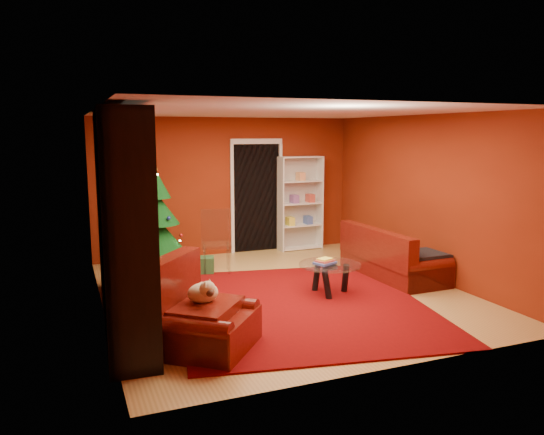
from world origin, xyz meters
name	(u,v)px	position (x,y,z in m)	size (l,w,h in m)	color
floor	(282,294)	(0.00, 0.00, -0.03)	(5.00, 5.50, 0.05)	#AA8545
ceiling	(283,110)	(0.00, 0.00, 2.62)	(5.00, 5.50, 0.05)	silver
wall_back	(226,186)	(0.00, 2.77, 1.30)	(5.00, 0.05, 2.60)	maroon
wall_left	(97,214)	(-2.52, 0.00, 1.30)	(0.05, 5.50, 2.60)	maroon
wall_right	(427,197)	(2.52, 0.00, 1.30)	(0.05, 5.50, 2.60)	maroon
doorway	(257,198)	(0.60, 2.73, 1.05)	(1.06, 0.60, 2.16)	black
rug	(302,305)	(0.01, -0.66, 0.01)	(3.24, 3.77, 0.02)	#610405
media_unit	(121,219)	(-2.27, -0.39, 1.28)	(0.51, 3.34, 2.56)	black
christmas_tree	(156,216)	(-1.45, 2.15, 0.90)	(1.05, 1.05, 1.86)	#093D13
gift_box_green	(205,265)	(-0.78, 1.43, 0.14)	(0.28, 0.28, 0.28)	#235429
gift_box_red	(178,257)	(-1.05, 2.35, 0.10)	(0.21, 0.21, 0.21)	#A71025
white_bookshelf	(300,203)	(1.47, 2.57, 0.93)	(0.88, 0.32, 1.90)	white
armchair	(206,313)	(-1.56, -1.61, 0.41)	(1.05, 1.05, 0.82)	#4C0E09
dog	(203,293)	(-1.57, -1.54, 0.61)	(0.40, 0.30, 0.27)	beige
sofa	(394,251)	(2.02, 0.14, 0.41)	(1.91, 0.86, 0.82)	#4C0E09
coffee_table	(329,279)	(0.59, -0.37, 0.23)	(0.89, 0.89, 0.56)	gray
acrylic_chair	(216,245)	(-0.59, 1.42, 0.47)	(0.48, 0.53, 0.94)	#66605B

